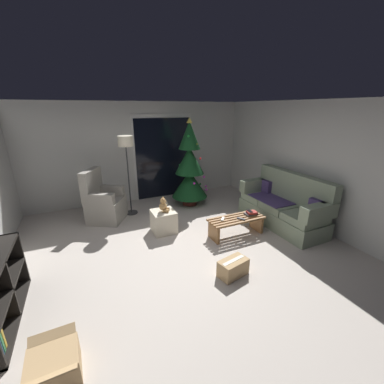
# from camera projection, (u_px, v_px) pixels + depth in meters

# --- Properties ---
(ground_plane) EXTENTS (7.00, 7.00, 0.00)m
(ground_plane) POSITION_uv_depth(u_px,v_px,m) (188.00, 255.00, 4.09)
(ground_plane) COLOR #BCB2A8
(wall_back) EXTENTS (5.72, 0.12, 2.50)m
(wall_back) POSITION_uv_depth(u_px,v_px,m) (140.00, 152.00, 6.32)
(wall_back) COLOR beige
(wall_back) RESTS_ON ground
(wall_right) EXTENTS (0.12, 6.00, 2.50)m
(wall_right) POSITION_uv_depth(u_px,v_px,m) (320.00, 167.00, 4.80)
(wall_right) COLOR beige
(wall_right) RESTS_ON ground
(patio_door_frame) EXTENTS (1.60, 0.02, 2.20)m
(patio_door_frame) POSITION_uv_depth(u_px,v_px,m) (164.00, 157.00, 6.54)
(patio_door_frame) COLOR silver
(patio_door_frame) RESTS_ON ground
(patio_door_glass) EXTENTS (1.50, 0.02, 2.10)m
(patio_door_glass) POSITION_uv_depth(u_px,v_px,m) (164.00, 159.00, 6.54)
(patio_door_glass) COLOR black
(patio_door_glass) RESTS_ON ground
(couch) EXTENTS (0.79, 1.94, 1.08)m
(couch) POSITION_uv_depth(u_px,v_px,m) (284.00, 206.00, 5.11)
(couch) COLOR gray
(couch) RESTS_ON ground
(coffee_table) EXTENTS (1.10, 0.40, 0.36)m
(coffee_table) POSITION_uv_depth(u_px,v_px,m) (236.00, 223.00, 4.68)
(coffee_table) COLOR olive
(coffee_table) RESTS_ON ground
(remote_white) EXTENTS (0.13, 0.15, 0.02)m
(remote_white) POSITION_uv_depth(u_px,v_px,m) (223.00, 219.00, 4.57)
(remote_white) COLOR silver
(remote_white) RESTS_ON coffee_table
(remote_graphite) EXTENTS (0.12, 0.15, 0.02)m
(remote_graphite) POSITION_uv_depth(u_px,v_px,m) (241.00, 219.00, 4.58)
(remote_graphite) COLOR #333338
(remote_graphite) RESTS_ON coffee_table
(book_stack) EXTENTS (0.24, 0.18, 0.07)m
(book_stack) POSITION_uv_depth(u_px,v_px,m) (251.00, 213.00, 4.77)
(book_stack) COLOR #4C4C51
(book_stack) RESTS_ON coffee_table
(cell_phone) EXTENTS (0.09, 0.15, 0.01)m
(cell_phone) POSITION_uv_depth(u_px,v_px,m) (250.00, 211.00, 4.76)
(cell_phone) COLOR black
(cell_phone) RESTS_ON book_stack
(christmas_tree) EXTENTS (0.89, 0.89, 2.13)m
(christmas_tree) POSITION_uv_depth(u_px,v_px,m) (190.00, 168.00, 5.96)
(christmas_tree) COLOR #4C1E19
(christmas_tree) RESTS_ON ground
(armchair) EXTENTS (0.94, 0.93, 1.13)m
(armchair) POSITION_uv_depth(u_px,v_px,m) (104.00, 203.00, 5.26)
(armchair) COLOR gray
(armchair) RESTS_ON ground
(floor_lamp) EXTENTS (0.32, 0.32, 1.78)m
(floor_lamp) POSITION_uv_depth(u_px,v_px,m) (126.00, 149.00, 5.25)
(floor_lamp) COLOR #2D2D30
(floor_lamp) RESTS_ON ground
(ottoman) EXTENTS (0.44, 0.44, 0.44)m
(ottoman) POSITION_uv_depth(u_px,v_px,m) (164.00, 221.00, 4.82)
(ottoman) COLOR beige
(ottoman) RESTS_ON ground
(teddy_bear_honey) EXTENTS (0.22, 0.21, 0.29)m
(teddy_bear_honey) POSITION_uv_depth(u_px,v_px,m) (164.00, 206.00, 4.71)
(teddy_bear_honey) COLOR tan
(teddy_bear_honey) RESTS_ON ottoman
(teddy_bear_cream_by_tree) EXTENTS (0.21, 0.20, 0.29)m
(teddy_bear_cream_by_tree) POSITION_uv_depth(u_px,v_px,m) (166.00, 208.00, 5.72)
(teddy_bear_cream_by_tree) COLOR beige
(teddy_bear_cream_by_tree) RESTS_ON ground
(cardboard_box_taped_mid_floor) EXTENTS (0.48, 0.33, 0.26)m
(cardboard_box_taped_mid_floor) POSITION_uv_depth(u_px,v_px,m) (233.00, 268.00, 3.58)
(cardboard_box_taped_mid_floor) COLOR tan
(cardboard_box_taped_mid_floor) RESTS_ON ground
(cardboard_box_open_near_shelf) EXTENTS (0.44, 0.54, 0.31)m
(cardboard_box_open_near_shelf) POSITION_uv_depth(u_px,v_px,m) (54.00, 366.00, 2.21)
(cardboard_box_open_near_shelf) COLOR tan
(cardboard_box_open_near_shelf) RESTS_ON ground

